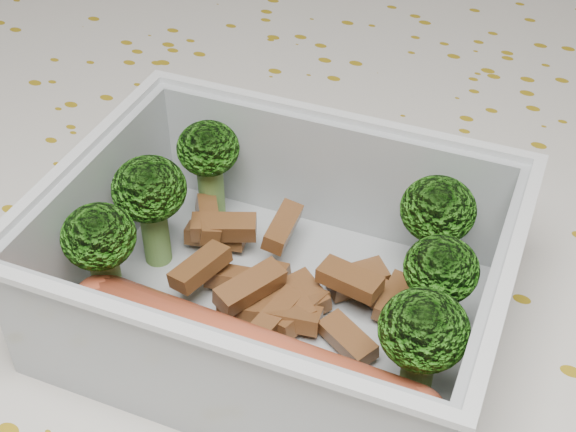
% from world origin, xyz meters
% --- Properties ---
extents(dining_table, '(1.40, 0.90, 0.75)m').
position_xyz_m(dining_table, '(0.00, 0.00, 0.67)').
color(dining_table, brown).
rests_on(dining_table, ground).
extents(tablecloth, '(1.46, 0.96, 0.19)m').
position_xyz_m(tablecloth, '(0.00, 0.00, 0.72)').
color(tablecloth, beige).
rests_on(tablecloth, dining_table).
extents(lunch_container, '(0.22, 0.18, 0.07)m').
position_xyz_m(lunch_container, '(0.01, -0.04, 0.78)').
color(lunch_container, silver).
rests_on(lunch_container, tablecloth).
extents(broccoli_florets, '(0.18, 0.12, 0.06)m').
position_xyz_m(broccoli_florets, '(0.01, -0.03, 0.80)').
color(broccoli_florets, '#608C3F').
rests_on(broccoli_florets, lunch_container).
extents(meat_pile, '(0.13, 0.08, 0.02)m').
position_xyz_m(meat_pile, '(0.01, -0.03, 0.77)').
color(meat_pile, brown).
rests_on(meat_pile, lunch_container).
extents(sausage, '(0.17, 0.04, 0.03)m').
position_xyz_m(sausage, '(0.02, -0.08, 0.78)').
color(sausage, '#B94B2D').
rests_on(sausage, lunch_container).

